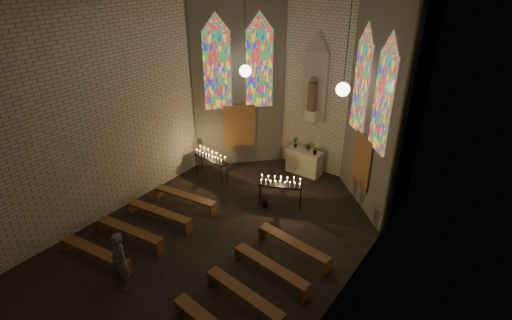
# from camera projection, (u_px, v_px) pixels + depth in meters

# --- Properties ---
(floor) EXTENTS (12.00, 12.00, 0.00)m
(floor) POSITION_uv_depth(u_px,v_px,m) (217.00, 242.00, 12.38)
(floor) COLOR black
(floor) RESTS_ON ground
(room) EXTENTS (8.22, 12.43, 7.00)m
(room) POSITION_uv_depth(u_px,v_px,m) (279.00, 99.00, 13.11)
(room) COLOR beige
(room) RESTS_ON ground
(altar) EXTENTS (1.40, 0.60, 1.00)m
(altar) POSITION_uv_depth(u_px,v_px,m) (304.00, 162.00, 16.09)
(altar) COLOR beige
(altar) RESTS_ON ground
(flower_vase_left) EXTENTS (0.27, 0.22, 0.43)m
(flower_vase_left) POSITION_uv_depth(u_px,v_px,m) (295.00, 142.00, 16.05)
(flower_vase_left) COLOR #4C723F
(flower_vase_left) RESTS_ON altar
(flower_vase_center) EXTENTS (0.33, 0.29, 0.34)m
(flower_vase_center) POSITION_uv_depth(u_px,v_px,m) (308.00, 147.00, 15.79)
(flower_vase_center) COLOR #4C723F
(flower_vase_center) RESTS_ON altar
(flower_vase_right) EXTENTS (0.21, 0.18, 0.35)m
(flower_vase_right) POSITION_uv_depth(u_px,v_px,m) (315.00, 151.00, 15.46)
(flower_vase_right) COLOR #4C723F
(flower_vase_right) RESTS_ON altar
(aisle_flower_pot) EXTENTS (0.31, 0.31, 0.43)m
(aisle_flower_pot) POSITION_uv_depth(u_px,v_px,m) (265.00, 202.00, 14.00)
(aisle_flower_pot) COLOR #4C723F
(aisle_flower_pot) RESTS_ON ground
(votive_stand_left) EXTENTS (1.59, 0.52, 1.15)m
(votive_stand_left) POSITION_uv_depth(u_px,v_px,m) (211.00, 157.00, 15.40)
(votive_stand_left) COLOR black
(votive_stand_left) RESTS_ON ground
(votive_stand_right) EXTENTS (1.53, 0.95, 1.11)m
(votive_stand_right) POSITION_uv_depth(u_px,v_px,m) (281.00, 183.00, 13.70)
(votive_stand_right) COLOR black
(votive_stand_right) RESTS_ON ground
(pew_left_0) EXTENTS (2.47, 0.63, 0.47)m
(pew_left_0) POSITION_uv_depth(u_px,v_px,m) (185.00, 197.00, 13.99)
(pew_left_0) COLOR #583519
(pew_left_0) RESTS_ON ground
(pew_right_0) EXTENTS (2.47, 0.63, 0.47)m
(pew_right_0) POSITION_uv_depth(u_px,v_px,m) (293.00, 244.00, 11.71)
(pew_right_0) COLOR #583519
(pew_right_0) RESTS_ON ground
(pew_left_1) EXTENTS (2.47, 0.63, 0.47)m
(pew_left_1) POSITION_uv_depth(u_px,v_px,m) (159.00, 213.00, 13.12)
(pew_left_1) COLOR #583519
(pew_left_1) RESTS_ON ground
(pew_right_1) EXTENTS (2.47, 0.63, 0.47)m
(pew_right_1) POSITION_uv_depth(u_px,v_px,m) (271.00, 267.00, 10.84)
(pew_right_1) COLOR #583519
(pew_right_1) RESTS_ON ground
(pew_left_2) EXTENTS (2.47, 0.63, 0.47)m
(pew_left_2) POSITION_uv_depth(u_px,v_px,m) (130.00, 231.00, 12.25)
(pew_left_2) COLOR #583519
(pew_left_2) RESTS_ON ground
(pew_right_2) EXTENTS (2.47, 0.63, 0.47)m
(pew_right_2) POSITION_uv_depth(u_px,v_px,m) (244.00, 294.00, 9.97)
(pew_right_2) COLOR #583519
(pew_right_2) RESTS_ON ground
(pew_left_3) EXTENTS (2.47, 0.63, 0.47)m
(pew_left_3) POSITION_uv_depth(u_px,v_px,m) (95.00, 252.00, 11.39)
(pew_left_3) COLOR #583519
(pew_left_3) RESTS_ON ground
(visitor) EXTENTS (0.68, 0.51, 1.70)m
(visitor) POSITION_uv_depth(u_px,v_px,m) (120.00, 262.00, 10.35)
(visitor) COLOR #4B4D55
(visitor) RESTS_ON ground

